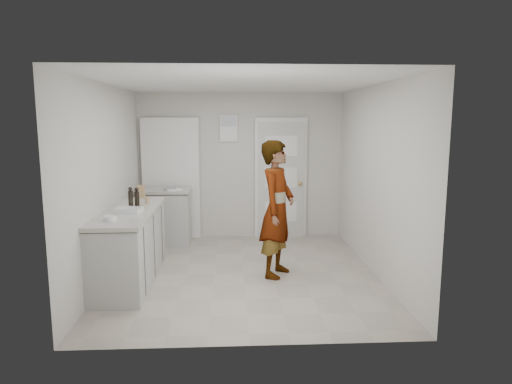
{
  "coord_description": "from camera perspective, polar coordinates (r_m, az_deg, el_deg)",
  "views": [
    {
      "loc": [
        -0.15,
        -5.89,
        2.04
      ],
      "look_at": [
        0.19,
        0.4,
        1.04
      ],
      "focal_mm": 32.0,
      "sensor_mm": 36.0,
      "label": 1
    }
  ],
  "objects": [
    {
      "name": "oil_cruet_a",
      "position": [
        6.14,
        -14.67,
        -0.64
      ],
      "size": [
        0.06,
        0.06,
        0.25
      ],
      "color": "black",
      "rests_on": "main_counter"
    },
    {
      "name": "room_shell",
      "position": [
        7.9,
        -3.2,
        1.6
      ],
      "size": [
        4.0,
        4.0,
        4.0
      ],
      "color": "#B9B6AF",
      "rests_on": "ground"
    },
    {
      "name": "baking_dish",
      "position": [
        5.8,
        -15.65,
        -2.18
      ],
      "size": [
        0.34,
        0.27,
        0.05
      ],
      "rotation": [
        0.0,
        0.0,
        -0.18
      ],
      "color": "silver",
      "rests_on": "main_counter"
    },
    {
      "name": "main_counter",
      "position": [
        6.05,
        -15.45,
        -6.79
      ],
      "size": [
        0.64,
        1.96,
        0.93
      ],
      "color": "beige",
      "rests_on": "ground"
    },
    {
      "name": "papers",
      "position": [
        7.52,
        -10.29,
        0.36
      ],
      "size": [
        0.35,
        0.38,
        0.01
      ],
      "primitive_type": "cube",
      "rotation": [
        0.0,
        0.0,
        0.41
      ],
      "color": "white",
      "rests_on": "side_counter"
    },
    {
      "name": "person",
      "position": [
        5.95,
        2.66,
        -2.13
      ],
      "size": [
        0.66,
        0.77,
        1.79
      ],
      "primitive_type": "imported",
      "rotation": [
        0.0,
        0.0,
        1.14
      ],
      "color": "silver",
      "rests_on": "ground"
    },
    {
      "name": "oil_cruet_b",
      "position": [
        6.0,
        -15.4,
        -0.74
      ],
      "size": [
        0.06,
        0.06,
        0.28
      ],
      "color": "black",
      "rests_on": "main_counter"
    },
    {
      "name": "cake_mix_box",
      "position": [
        6.8,
        -14.24,
        0.07
      ],
      "size": [
        0.12,
        0.06,
        0.19
      ],
      "primitive_type": "cube",
      "rotation": [
        0.0,
        0.0,
        -0.09
      ],
      "color": "olive",
      "rests_on": "main_counter"
    },
    {
      "name": "ground",
      "position": [
        6.23,
        -1.53,
        -10.11
      ],
      "size": [
        4.0,
        4.0,
        0.0
      ],
      "primitive_type": "plane",
      "color": "#AB9F8F",
      "rests_on": "ground"
    },
    {
      "name": "spice_jar",
      "position": [
        6.33,
        -13.43,
        -1.01
      ],
      "size": [
        0.05,
        0.05,
        0.08
      ],
      "primitive_type": "cylinder",
      "color": "tan",
      "rests_on": "main_counter"
    },
    {
      "name": "side_counter",
      "position": [
        7.69,
        -11.22,
        -3.28
      ],
      "size": [
        0.84,
        0.61,
        0.93
      ],
      "color": "beige",
      "rests_on": "ground"
    },
    {
      "name": "egg_bowl",
      "position": [
        5.35,
        -17.78,
        -3.16
      ],
      "size": [
        0.14,
        0.14,
        0.06
      ],
      "color": "silver",
      "rests_on": "main_counter"
    }
  ]
}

